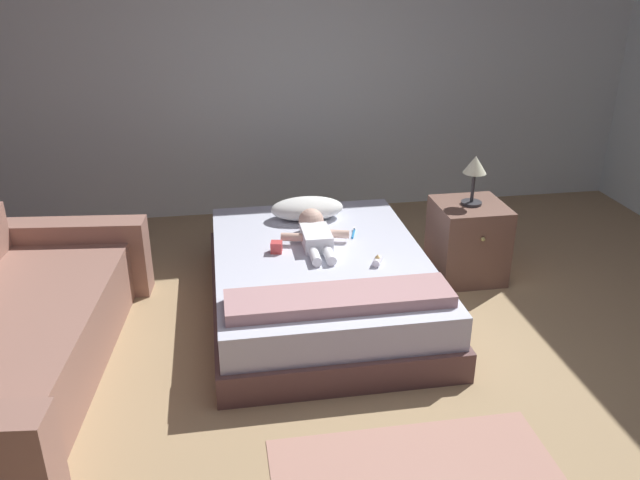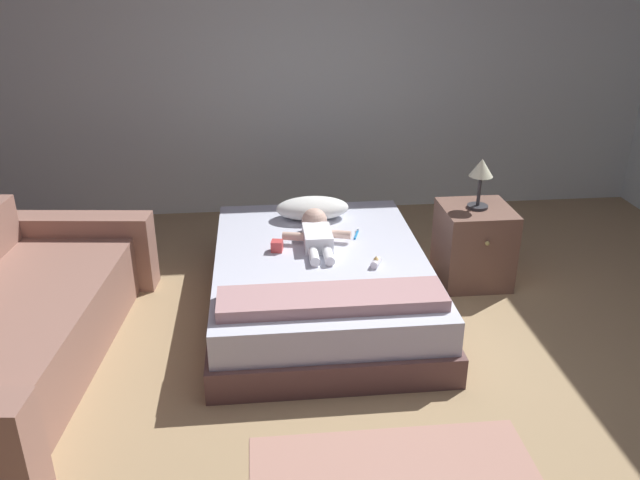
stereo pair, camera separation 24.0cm
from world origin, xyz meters
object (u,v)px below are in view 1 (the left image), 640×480
(bed, at_px, (320,282))
(lamp, at_px, (475,170))
(toothbrush, at_px, (354,233))
(nightstand, at_px, (467,241))
(toy_block, at_px, (276,247))
(couch, at_px, (4,339))
(baby, at_px, (315,233))
(pillow, at_px, (307,208))
(baby_bottle, at_px, (377,261))

(bed, relative_size, lamp, 5.46)
(toothbrush, distance_m, nightstand, 0.86)
(nightstand, distance_m, toy_block, 1.43)
(couch, bearing_deg, bed, 15.07)
(nightstand, xyz_separation_m, lamp, (0.00, 0.00, 0.54))
(bed, xyz_separation_m, couch, (-1.83, -0.49, 0.06))
(baby, relative_size, lamp, 1.78)
(toothbrush, xyz_separation_m, couch, (-2.11, -0.78, -0.15))
(couch, distance_m, nightstand, 3.06)
(couch, relative_size, toy_block, 26.86)
(pillow, bearing_deg, lamp, -16.22)
(pillow, distance_m, baby, 0.42)
(lamp, bearing_deg, bed, -165.42)
(couch, distance_m, baby_bottle, 2.18)
(toothbrush, height_order, toy_block, toy_block)
(pillow, relative_size, toy_block, 6.25)
(toothbrush, bearing_deg, nightstand, 0.57)
(pillow, bearing_deg, couch, -148.80)
(lamp, distance_m, baby_bottle, 1.02)
(bed, distance_m, pillow, 0.68)
(pillow, distance_m, toy_block, 0.61)
(baby, relative_size, nightstand, 1.12)
(pillow, distance_m, toothbrush, 0.44)
(pillow, distance_m, lamp, 1.22)
(lamp, bearing_deg, toothbrush, -179.42)
(toothbrush, bearing_deg, toy_block, -159.42)
(pillow, relative_size, baby_bottle, 5.04)
(bed, xyz_separation_m, toothbrush, (0.28, 0.29, 0.21))
(bed, height_order, nightstand, nightstand)
(baby, bearing_deg, couch, -159.26)
(couch, bearing_deg, pillow, 31.20)
(couch, relative_size, nightstand, 4.05)
(toothbrush, bearing_deg, couch, -159.79)
(bed, height_order, pillow, pillow)
(couch, xyz_separation_m, nightstand, (2.96, 0.79, 0.02))
(couch, xyz_separation_m, lamp, (2.96, 0.79, 0.56))
(baby, bearing_deg, nightstand, 4.79)
(bed, bearing_deg, baby, 90.85)
(pillow, bearing_deg, bed, -90.71)
(couch, relative_size, lamp, 6.47)
(baby_bottle, bearing_deg, toy_block, 154.72)
(bed, relative_size, couch, 0.84)
(bed, relative_size, toy_block, 22.67)
(pillow, xyz_separation_m, couch, (-1.84, -1.11, -0.22))
(bed, xyz_separation_m, nightstand, (1.13, 0.29, 0.09))
(bed, height_order, baby, baby)
(bed, xyz_separation_m, lamp, (1.13, 0.29, 0.62))
(bed, relative_size, baby_bottle, 18.28)
(toothbrush, xyz_separation_m, toy_block, (-0.56, -0.21, 0.03))
(lamp, height_order, toy_block, lamp)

